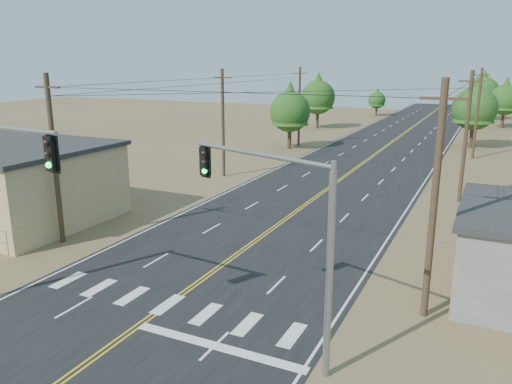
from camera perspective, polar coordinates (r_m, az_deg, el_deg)
The scene contains 14 objects.
road at distance 41.93m, azimuth 7.57°, elevation -0.08°, with size 15.00×200.00×0.02m, color black.
utility_pole_left_near at distance 31.29m, azimuth -22.03°, elevation 3.54°, with size 1.80×0.30×10.00m.
utility_pole_left_mid at distance 46.96m, azimuth -3.80°, elevation 7.94°, with size 1.80×0.30×10.00m.
utility_pole_left_far at distance 65.05m, azimuth 4.97°, elevation 9.77°, with size 1.80×0.30×10.00m.
utility_pole_right_near at distance 21.44m, azimuth 19.70°, elevation -0.95°, with size 1.80×0.30×10.00m.
utility_pole_right_mid at distance 41.06m, azimuth 22.85°, elevation 5.87°, with size 1.80×0.30×10.00m.
utility_pole_right_far at distance 60.93m, azimuth 23.97°, elevation 8.26°, with size 1.80×0.30×10.00m.
signal_mast_right at distance 17.44m, azimuth 3.40°, elevation -3.40°, with size 6.39×2.44×7.59m.
tree_left_near at distance 62.59m, azimuth 3.90°, elevation 9.61°, with size 5.03×5.03×8.38m.
tree_left_mid at distance 82.91m, azimuth 7.11°, elevation 11.07°, with size 5.47×5.47×9.12m.
tree_left_far at distance 105.19m, azimuth 13.66°, elevation 10.35°, with size 3.40×3.40×5.67m.
tree_right_near at distance 68.60m, azimuth 23.75°, elevation 9.18°, with size 5.39×5.39×8.99m.
tree_right_mid at distance 92.30m, azimuth 26.61°, elevation 9.71°, with size 4.99×4.99×8.32m.
tree_right_far at distance 103.52m, azimuth 24.56°, elevation 10.65°, with size 5.61×5.61×9.34m.
Camera 1 is at (12.37, -8.65, 10.56)m, focal length 35.00 mm.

